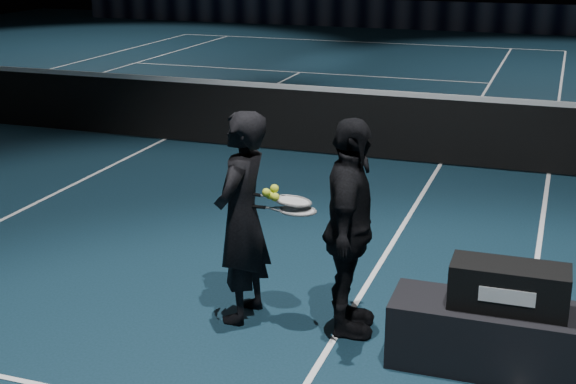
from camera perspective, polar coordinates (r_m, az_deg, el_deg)
name	(u,v)px	position (r m, az deg, el deg)	size (l,w,h in m)	color
floor	(165,140)	(12.13, -8.76, 3.70)	(36.00, 36.00, 0.00)	black
court_lines	(165,139)	(12.13, -8.77, 3.72)	(10.98, 23.78, 0.01)	white
net_mesh	(163,110)	(12.03, -8.87, 5.78)	(12.80, 0.02, 0.86)	black
net_tape	(162,79)	(11.94, -8.97, 7.96)	(12.80, 0.03, 0.07)	white
sponsor_backdrop	(389,14)	(26.58, 7.23, 12.43)	(22.00, 0.15, 0.90)	black
player_bench	(504,338)	(5.89, 15.12, -10.02)	(1.59, 0.53, 0.48)	black
racket_bag	(509,287)	(5.72, 15.44, -6.50)	(0.79, 0.34, 0.32)	black
bag_signature	(507,297)	(5.57, 15.30, -7.20)	(0.37, 0.00, 0.11)	white
player_a	(242,218)	(6.21, -3.30, -1.83)	(0.61, 0.40, 1.68)	black
player_b	(349,229)	(5.99, 4.39, -2.61)	(0.99, 0.41, 1.68)	black
racket_lower	(298,211)	(6.05, 0.70, -1.34)	(0.68, 0.22, 0.03)	black
racket_upper	(293,201)	(6.08, 0.35, -0.64)	(0.68, 0.22, 0.03)	black
tennis_balls	(273,194)	(6.07, -1.05, -0.13)	(0.12, 0.10, 0.12)	#BCD12C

